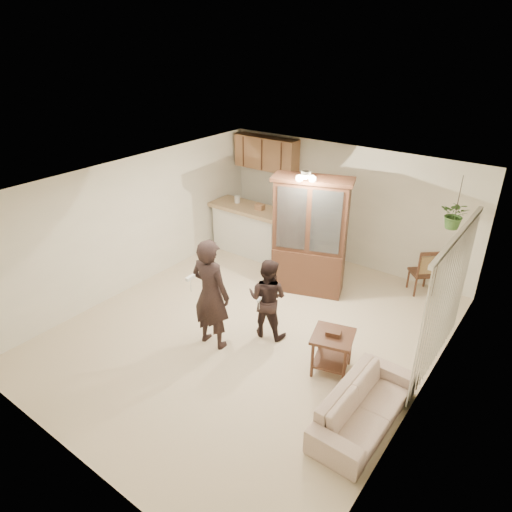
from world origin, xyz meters
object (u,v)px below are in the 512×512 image
Objects in this scene: side_table at (332,352)px; chair_hutch_right at (421,279)px; adult at (211,295)px; chair_hutch_left at (300,243)px; sofa at (365,400)px; child at (267,299)px; chair_bar at (278,241)px; china_hutch at (310,237)px.

side_table is 3.04m from chair_hutch_right.
adult is 1.99m from side_table.
adult reaches higher than chair_hutch_left.
adult is at bearing 88.91° from sofa.
child is at bearing -46.28° from chair_hutch_left.
chair_bar reaches higher than chair_hutch_right.
adult reaches higher than chair_hutch_right.
sofa is 2.03× the size of chair_hutch_right.
child is 3.05m from chair_bar.
china_hutch is (-2.29, 2.45, 0.74)m from sofa.
sofa is at bearing 55.79° from chair_hutch_right.
child is 3.10m from chair_hutch_left.
china_hutch is 2.36× the size of chair_hutch_left.
china_hutch reaches higher than adult.
chair_hutch_right is at bearing -123.88° from adult.
child is at bearing 171.73° from side_table.
chair_hutch_left is (-3.20, 3.67, -0.10)m from sofa.
side_table is (-0.80, 0.63, -0.04)m from sofa.
china_hutch reaches higher than child.
sofa is 2.64× the size of side_table.
child is (-2.08, 0.82, 0.31)m from sofa.
china_hutch is at bearing -30.89° from chair_hutch_left.
adult is at bearing 17.05° from chair_hutch_right.
chair_hutch_right reaches higher than sofa.
china_hutch reaches higher than side_table.
china_hutch reaches higher than chair_hutch_right.
adult is (-2.63, 0.10, 0.53)m from sofa.
chair_hutch_right is at bearing 8.98° from sofa.
chair_hutch_left is at bearing 128.26° from side_table.
adult is 1.95× the size of chair_hutch_right.
side_table is (1.28, -0.19, -0.35)m from child.
china_hutch is 1.74m from chair_hutch_left.
adult reaches higher than chair_bar.
child is at bearing 18.90° from chair_hutch_right.
chair_hutch_right is at bearing -130.46° from child.
chair_hutch_right is (3.12, 0.24, -0.04)m from chair_bar.
child is at bearing 69.55° from sofa.
side_table is 3.97m from chair_bar.
side_table is (1.48, -1.82, -0.78)m from china_hutch.
chair_hutch_left is at bearing 42.08° from sofa.
sofa is at bearing -38.20° from side_table.
child is 3.27m from chair_hutch_right.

